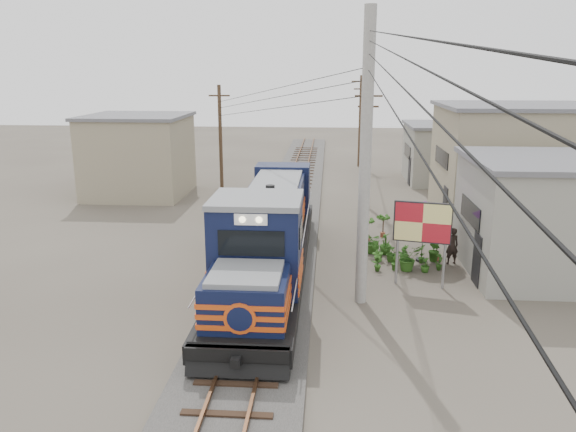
# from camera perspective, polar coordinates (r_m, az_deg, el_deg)

# --- Properties ---
(ground) EXTENTS (120.00, 120.00, 0.00)m
(ground) POSITION_cam_1_polar(r_m,az_deg,el_deg) (20.97, -2.40, -7.82)
(ground) COLOR #473F35
(ground) RESTS_ON ground
(ballast) EXTENTS (3.60, 70.00, 0.16)m
(ballast) POSITION_cam_1_polar(r_m,az_deg,el_deg) (30.38, -0.25, -0.42)
(ballast) COLOR #595651
(ballast) RESTS_ON ground
(track) EXTENTS (1.15, 70.00, 0.12)m
(track) POSITION_cam_1_polar(r_m,az_deg,el_deg) (30.33, -0.25, -0.10)
(track) COLOR #51331E
(track) RESTS_ON ground
(locomotive) EXTENTS (2.93, 15.92, 3.95)m
(locomotive) POSITION_cam_1_polar(r_m,az_deg,el_deg) (21.97, -1.94, -1.97)
(locomotive) COLOR black
(locomotive) RESTS_ON ground
(utility_pole_main) EXTENTS (0.40, 0.40, 10.00)m
(utility_pole_main) POSITION_cam_1_polar(r_m,az_deg,el_deg) (19.01, 7.85, 5.40)
(utility_pole_main) COLOR #9E9B93
(utility_pole_main) RESTS_ON ground
(wooden_pole_mid) EXTENTS (1.60, 0.24, 7.00)m
(wooden_pole_mid) POSITION_cam_1_polar(r_m,az_deg,el_deg) (33.58, 8.02, 7.17)
(wooden_pole_mid) COLOR #4C3826
(wooden_pole_mid) RESTS_ON ground
(wooden_pole_far) EXTENTS (1.60, 0.24, 7.50)m
(wooden_pole_far) POSITION_cam_1_polar(r_m,az_deg,el_deg) (47.47, 7.34, 9.70)
(wooden_pole_far) COLOR #4C3826
(wooden_pole_far) RESTS_ON ground
(wooden_pole_left) EXTENTS (1.60, 0.24, 7.00)m
(wooden_pole_left) POSITION_cam_1_polar(r_m,az_deg,el_deg) (38.18, -6.88, 8.11)
(wooden_pole_left) COLOR #4C3826
(wooden_pole_left) RESTS_ON ground
(power_lines) EXTENTS (9.65, 19.00, 3.30)m
(power_lines) POSITION_cam_1_polar(r_m,az_deg,el_deg) (27.83, -0.81, 13.78)
(power_lines) COLOR black
(power_lines) RESTS_ON ground
(shophouse_front) EXTENTS (7.35, 6.30, 4.70)m
(shophouse_front) POSITION_cam_1_polar(r_m,az_deg,el_deg) (24.72, 25.95, -0.05)
(shophouse_front) COLOR gray
(shophouse_front) RESTS_ON ground
(shophouse_mid) EXTENTS (8.40, 7.35, 6.20)m
(shophouse_mid) POSITION_cam_1_polar(r_m,az_deg,el_deg) (33.22, 22.16, 5.15)
(shophouse_mid) COLOR gray
(shophouse_mid) RESTS_ON ground
(shophouse_back) EXTENTS (6.30, 6.30, 4.20)m
(shophouse_back) POSITION_cam_1_polar(r_m,az_deg,el_deg) (42.55, 16.08, 6.19)
(shophouse_back) COLOR gray
(shophouse_back) RESTS_ON ground
(shophouse_left) EXTENTS (6.30, 6.30, 5.20)m
(shophouse_left) POSITION_cam_1_polar(r_m,az_deg,el_deg) (37.70, -14.94, 6.00)
(shophouse_left) COLOR gray
(shophouse_left) RESTS_ON ground
(billboard) EXTENTS (2.10, 0.59, 3.29)m
(billboard) POSITION_cam_1_polar(r_m,az_deg,el_deg) (21.41, 13.50, -0.88)
(billboard) COLOR #99999E
(billboard) RESTS_ON ground
(market_umbrella) EXTENTS (3.14, 3.14, 2.67)m
(market_umbrella) POSITION_cam_1_polar(r_m,az_deg,el_deg) (24.31, 13.71, 0.78)
(market_umbrella) COLOR black
(market_umbrella) RESTS_ON ground
(vendor) EXTENTS (0.65, 0.50, 1.59)m
(vendor) POSITION_cam_1_polar(r_m,az_deg,el_deg) (24.69, 16.32, -2.93)
(vendor) COLOR black
(vendor) RESTS_ON ground
(plant_nursery) EXTENTS (3.37, 3.24, 1.09)m
(plant_nursery) POSITION_cam_1_polar(r_m,az_deg,el_deg) (24.43, 10.93, -3.55)
(plant_nursery) COLOR #2B5B1A
(plant_nursery) RESTS_ON ground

